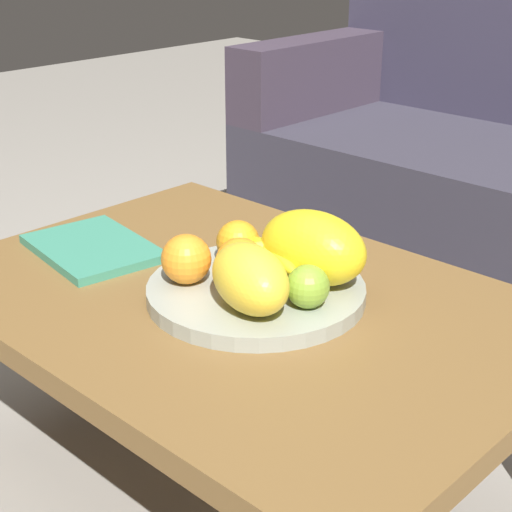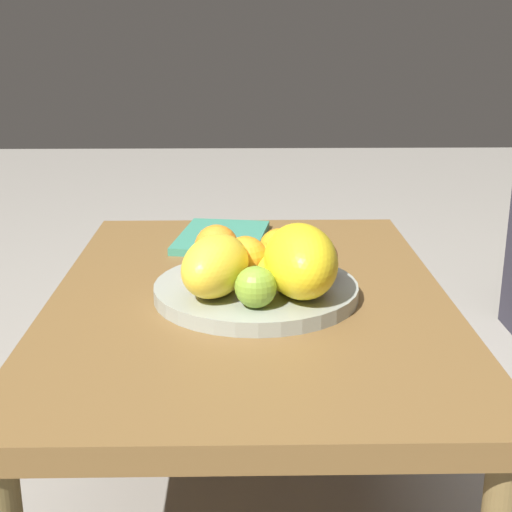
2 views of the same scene
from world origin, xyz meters
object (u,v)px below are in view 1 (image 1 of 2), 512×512
orange_right (238,242)px  apple_front (308,287)px  coffee_table (239,318)px  melon_large_front (313,247)px  melon_smaller_beside (250,279)px  magazine (93,248)px  banana_bunch (274,261)px  fruit_bowl (256,291)px  orange_left (240,262)px  apple_left (287,240)px  orange_front (186,259)px

orange_right → apple_front: size_ratio=1.11×
coffee_table → orange_right: 0.13m
coffee_table → orange_right: bearing=135.7°
melon_large_front → melon_smaller_beside: bearing=-91.9°
coffee_table → magazine: bearing=-169.9°
melon_large_front → banana_bunch: (-0.06, -0.03, -0.03)m
coffee_table → banana_bunch: (0.03, 0.05, 0.09)m
melon_smaller_beside → apple_front: size_ratio=2.44×
fruit_bowl → orange_right: (-0.08, 0.04, 0.05)m
melon_large_front → orange_right: (-0.14, -0.03, -0.02)m
banana_bunch → orange_left: bearing=-106.8°
melon_large_front → melon_smaller_beside: size_ratio=1.14×
apple_front → apple_left: bearing=141.6°
apple_front → melon_smaller_beside: bearing=-131.4°
orange_right → coffee_table: bearing=-44.3°
banana_bunch → magazine: 0.37m
apple_front → magazine: bearing=-171.9°
orange_right → orange_front: bearing=-91.8°
banana_bunch → coffee_table: bearing=-118.0°
coffee_table → banana_bunch: banana_bunch is taller
fruit_bowl → apple_left: apple_left is taller
melon_smaller_beside → orange_left: melon_smaller_beside is taller
melon_large_front → apple_front: bearing=-54.6°
coffee_table → banana_bunch: 0.11m
fruit_bowl → orange_left: orange_left is taller
apple_left → apple_front: bearing=-38.4°
apple_front → apple_left: size_ratio=0.92×
melon_smaller_beside → apple_left: (-0.08, 0.18, -0.01)m
fruit_bowl → magazine: size_ratio=1.41×
melon_smaller_beside → banana_bunch: size_ratio=0.97×
melon_smaller_beside → orange_right: melon_smaller_beside is taller
apple_front → orange_front: bearing=-161.0°
apple_left → orange_front: bearing=-107.8°
melon_smaller_beside → apple_front: melon_smaller_beside is taller
coffee_table → orange_front: orange_front is taller
melon_large_front → banana_bunch: 0.07m
orange_front → orange_right: orange_front is taller
orange_front → banana_bunch: size_ratio=0.48×
orange_front → magazine: bearing=179.5°
apple_left → magazine: 0.37m
banana_bunch → apple_front: bearing=-22.2°
coffee_table → banana_bunch: size_ratio=5.94×
orange_left → apple_left: (-0.01, 0.13, -0.00)m
fruit_bowl → melon_large_front: size_ratio=1.90×
orange_right → apple_left: bearing=50.3°
apple_front → fruit_bowl: bearing=178.7°
melon_large_front → magazine: bearing=-161.0°
fruit_bowl → melon_smaller_beside: 0.11m
orange_left → orange_right: bearing=136.8°
melon_large_front → apple_front: melon_large_front is taller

